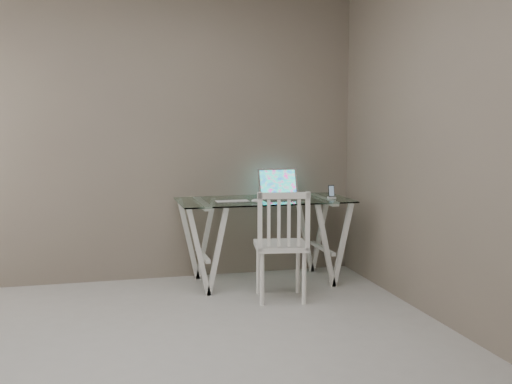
# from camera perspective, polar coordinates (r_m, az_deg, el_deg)

# --- Properties ---
(room) EXTENTS (4.50, 4.52, 2.71)m
(room) POSITION_cam_1_polar(r_m,az_deg,el_deg) (3.56, -9.24, 10.59)
(room) COLOR #AEABA7
(room) RESTS_ON ground
(desk) EXTENTS (1.50, 0.70, 0.75)m
(desk) POSITION_cam_1_polar(r_m,az_deg,el_deg) (5.67, 0.71, -4.29)
(desk) COLOR silver
(desk) RESTS_ON ground
(chair) EXTENTS (0.47, 0.47, 0.90)m
(chair) POSITION_cam_1_polar(r_m,az_deg,el_deg) (5.08, 2.32, -4.34)
(chair) COLOR white
(chair) RESTS_ON ground
(laptop) EXTENTS (0.37, 0.33, 0.25)m
(laptop) POSITION_cam_1_polar(r_m,az_deg,el_deg) (5.76, 2.22, 0.13)
(laptop) COLOR silver
(laptop) RESTS_ON desk
(keyboard) EXTENTS (0.30, 0.13, 0.01)m
(keyboard) POSITION_cam_1_polar(r_m,az_deg,el_deg) (5.45, -2.13, -0.84)
(keyboard) COLOR silver
(keyboard) RESTS_ON desk
(mouse) EXTENTS (0.10, 0.06, 0.03)m
(mouse) POSITION_cam_1_polar(r_m,az_deg,el_deg) (5.40, 0.12, -0.78)
(mouse) COLOR white
(mouse) RESTS_ON desk
(phone_dock) EXTENTS (0.06, 0.06, 0.12)m
(phone_dock) POSITION_cam_1_polar(r_m,az_deg,el_deg) (5.71, 6.73, -0.24)
(phone_dock) COLOR white
(phone_dock) RESTS_ON desk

